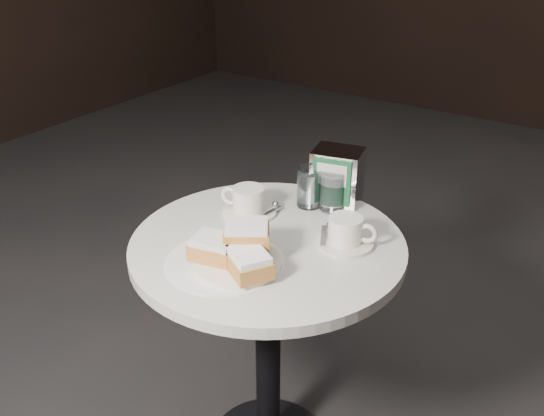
{
  "coord_description": "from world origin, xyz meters",
  "views": [
    {
      "loc": [
        0.75,
        -1.09,
        1.52
      ],
      "look_at": [
        0.0,
        0.02,
        0.83
      ],
      "focal_mm": 40.0,
      "sensor_mm": 36.0,
      "label": 1
    }
  ],
  "objects": [
    {
      "name": "napkin_dispenser",
      "position": [
        0.03,
        0.3,
        0.82
      ],
      "size": [
        0.15,
        0.14,
        0.16
      ],
      "rotation": [
        0.0,
        0.0,
        0.22
      ],
      "color": "white",
      "rests_on": "cafe_table"
    },
    {
      "name": "water_glass_left",
      "position": [
        -0.02,
        0.23,
        0.8
      ],
      "size": [
        0.08,
        0.08,
        0.11
      ],
      "rotation": [
        0.0,
        0.0,
        -0.1
      ],
      "color": "silver",
      "rests_on": "cafe_table"
    },
    {
      "name": "water_glass_right",
      "position": [
        0.05,
        0.25,
        0.8
      ],
      "size": [
        0.09,
        0.09,
        0.11
      ],
      "rotation": [
        0.0,
        0.0,
        -0.27
      ],
      "color": "white",
      "rests_on": "cafe_table"
    },
    {
      "name": "coffee_cup_left",
      "position": [
        -0.13,
        0.09,
        0.78
      ],
      "size": [
        0.18,
        0.18,
        0.08
      ],
      "rotation": [
        0.0,
        0.0,
        0.19
      ],
      "color": "white",
      "rests_on": "cafe_table"
    },
    {
      "name": "coffee_cup_right",
      "position": [
        0.17,
        0.09,
        0.78
      ],
      "size": [
        0.17,
        0.17,
        0.08
      ],
      "rotation": [
        0.0,
        0.0,
        0.21
      ],
      "color": "silver",
      "rests_on": "cafe_table"
    },
    {
      "name": "cafe_table",
      "position": [
        0.0,
        0.0,
        0.55
      ],
      "size": [
        0.7,
        0.7,
        0.74
      ],
      "color": "black",
      "rests_on": "ground"
    },
    {
      "name": "beignet_plate",
      "position": [
        0.01,
        -0.14,
        0.78
      ],
      "size": [
        0.24,
        0.23,
        0.1
      ],
      "rotation": [
        0.0,
        0.0,
        -0.11
      ],
      "color": "white",
      "rests_on": "cafe_table"
    },
    {
      "name": "sugar_spill",
      "position": [
        -0.03,
        -0.14,
        0.75
      ],
      "size": [
        0.35,
        0.35,
        0.0
      ],
      "primitive_type": "cylinder",
      "rotation": [
        0.0,
        0.0,
        0.27
      ],
      "color": "white",
      "rests_on": "cafe_table"
    }
  ]
}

